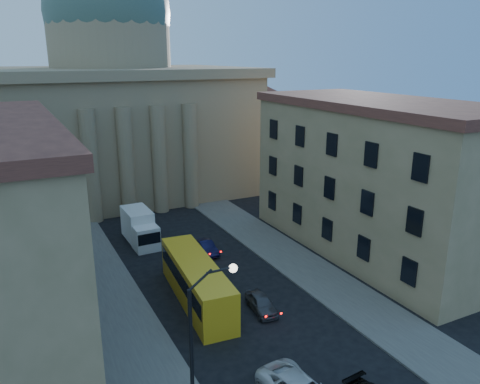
% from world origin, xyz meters
% --- Properties ---
extents(sidewalk_left, '(5.00, 60.00, 0.15)m').
position_xyz_m(sidewalk_left, '(-8.50, 18.00, 0.07)').
color(sidewalk_left, '#53504C').
rests_on(sidewalk_left, ground).
extents(sidewalk_right, '(5.00, 60.00, 0.15)m').
position_xyz_m(sidewalk_right, '(8.50, 18.00, 0.07)').
color(sidewalk_right, '#53504C').
rests_on(sidewalk_right, ground).
extents(church, '(68.02, 28.76, 36.60)m').
position_xyz_m(church, '(0.00, 55.47, 11.88)').
color(church, '#917759').
rests_on(church, ground).
extents(building_right, '(11.60, 26.60, 14.70)m').
position_xyz_m(building_right, '(17.00, 22.00, 7.42)').
color(building_right, tan).
rests_on(building_right, ground).
extents(street_lamp, '(2.62, 0.44, 8.83)m').
position_xyz_m(street_lamp, '(-6.97, 8.00, 5.29)').
color(street_lamp, black).
rests_on(street_lamp, ground).
extents(car_right_far, '(1.95, 3.93, 1.29)m').
position_xyz_m(car_right_far, '(1.34, 16.58, 0.64)').
color(car_right_far, '#47474B').
rests_on(car_right_far, ground).
extents(car_right_distant, '(1.31, 3.73, 1.23)m').
position_xyz_m(car_right_distant, '(1.87, 28.36, 0.61)').
color(car_right_distant, black).
rests_on(car_right_distant, ground).
extents(city_bus, '(3.64, 11.87, 3.29)m').
position_xyz_m(city_bus, '(-2.43, 20.16, 1.77)').
color(city_bus, gold).
rests_on(city_bus, ground).
extents(box_truck, '(2.52, 6.16, 3.36)m').
position_xyz_m(box_truck, '(-3.12, 33.89, 1.59)').
color(box_truck, silver).
rests_on(box_truck, ground).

